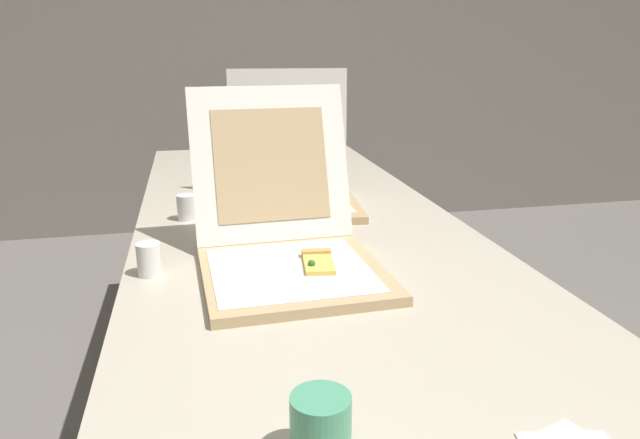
% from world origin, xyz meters
% --- Properties ---
extents(wall_back, '(10.00, 0.10, 2.60)m').
position_xyz_m(wall_back, '(0.00, 3.14, 1.30)').
color(wall_back, gray).
rests_on(wall_back, ground).
extents(table, '(0.91, 2.49, 0.76)m').
position_xyz_m(table, '(0.00, 0.68, 0.71)').
color(table, '#BCB29E').
rests_on(table, ground).
extents(pizza_box_front, '(0.41, 0.54, 0.39)m').
position_xyz_m(pizza_box_front, '(-0.09, 0.33, 0.81)').
color(pizza_box_front, tan).
rests_on(pizza_box_front, table).
extents(pizza_box_middle, '(0.42, 0.43, 0.41)m').
position_xyz_m(pizza_box_middle, '(0.01, 0.87, 0.82)').
color(pizza_box_middle, tan).
rests_on(pizza_box_middle, table).
extents(cup_white_far, '(0.05, 0.05, 0.07)m').
position_xyz_m(cup_white_far, '(-0.19, 1.09, 0.80)').
color(cup_white_far, white).
rests_on(cup_white_far, table).
extents(cup_white_mid, '(0.05, 0.05, 0.07)m').
position_xyz_m(cup_white_mid, '(-0.32, 0.77, 0.80)').
color(cup_white_mid, white).
rests_on(cup_white_mid, table).
extents(cup_white_near_left, '(0.05, 0.05, 0.07)m').
position_xyz_m(cup_white_near_left, '(-0.40, 0.36, 0.80)').
color(cup_white_near_left, white).
rests_on(cup_white_near_left, table).
extents(cup_printed_front, '(0.08, 0.08, 0.09)m').
position_xyz_m(cup_printed_front, '(-0.15, -0.30, 0.80)').
color(cup_printed_front, '#4C9E75').
rests_on(cup_printed_front, table).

